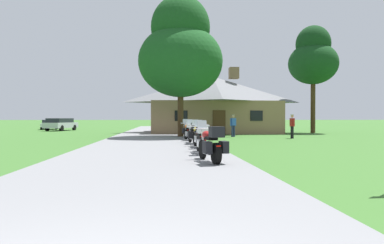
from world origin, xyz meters
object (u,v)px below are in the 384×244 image
Objects in this scene: motorcycle_silver_second_in_row at (201,139)px; parked_white_sedan_far_left at (49,124)px; bystander_red_shirt_beside_signpost at (292,125)px; tree_by_lodge_front at (181,51)px; motorcycle_silver_fourth_in_row at (193,133)px; motorcycle_orange_fifth_in_row at (188,131)px; parked_silver_suv_far_left at (61,124)px; tree_right_of_lodge at (313,58)px; motorcycle_white_farthest_in_row at (187,130)px; motorcycle_yellow_third_in_row at (198,135)px; motorcycle_red_nearest_to_camera at (211,145)px; bystander_blue_shirt_near_lodge at (233,124)px.

motorcycle_silver_second_in_row is 36.04m from parked_white_sedan_far_left.
bystander_red_shirt_beside_signpost is 9.71m from tree_by_lodge_front.
motorcycle_silver_fourth_in_row and motorcycle_orange_fifth_in_row have the same top height.
parked_silver_suv_far_left is 1.09× the size of parked_white_sedan_far_left.
motorcycle_orange_fifth_in_row is 18.17m from tree_right_of_lodge.
tree_right_of_lodge is at bearing 41.63° from motorcycle_silver_fourth_in_row.
motorcycle_silver_second_in_row is at bearing -97.80° from motorcycle_silver_fourth_in_row.
tree_right_of_lodge is (12.85, 19.44, 6.57)m from motorcycle_silver_second_in_row.
bystander_red_shirt_beside_signpost is at bearing -15.91° from tree_by_lodge_front.
bystander_red_shirt_beside_signpost is at bearing -8.26° from motorcycle_white_farthest_in_row.
motorcycle_yellow_third_in_row is at bearing 85.18° from motorcycle_silver_second_in_row.
motorcycle_yellow_third_in_row is 33.64m from parked_white_sedan_far_left.
motorcycle_orange_fifth_in_row is 0.42× the size of parked_silver_suv_far_left.
motorcycle_white_farthest_in_row is at bearing -37.42° from parked_silver_suv_far_left.
bystander_red_shirt_beside_signpost is 0.37× the size of parked_white_sedan_far_left.
bystander_red_shirt_beside_signpost reaches higher than parked_white_sedan_far_left.
tree_by_lodge_front is (-0.21, 15.62, 5.79)m from motorcycle_red_nearest_to_camera.
motorcycle_orange_fifth_in_row is 0.46× the size of parked_white_sedan_far_left.
tree_right_of_lodge is at bearing -38.22° from parked_white_sedan_far_left.
motorcycle_orange_fifth_in_row is (0.06, 8.32, 0.00)m from motorcycle_silver_second_in_row.
motorcycle_yellow_third_in_row is 1.00× the size of motorcycle_silver_fourth_in_row.
bystander_red_shirt_beside_signpost is 31.96m from parked_white_sedan_far_left.
parked_white_sedan_far_left is at bearing 114.03° from motorcycle_silver_fourth_in_row.
motorcycle_red_nearest_to_camera is at bearing -128.89° from bystander_blue_shirt_near_lodge.
tree_right_of_lodge is at bearing 54.87° from motorcycle_silver_second_in_row.
parked_silver_suv_far_left is (-13.06, 27.54, 0.16)m from motorcycle_silver_second_in_row.
motorcycle_red_nearest_to_camera is 5.65m from motorcycle_yellow_third_in_row.
motorcycle_red_nearest_to_camera and motorcycle_orange_fifth_in_row have the same top height.
motorcycle_silver_second_in_row is at bearing -131.74° from bystander_blue_shirt_near_lodge.
parked_silver_suv_far_left is at bearing 113.84° from bystander_blue_shirt_near_lodge.
tree_by_lodge_front is 25.73m from parked_white_sedan_far_left.
bystander_red_shirt_beside_signpost is at bearing 41.98° from motorcycle_yellow_third_in_row.
bystander_blue_shirt_near_lodge reaches higher than motorcycle_silver_fourth_in_row.
parked_white_sedan_far_left is (-28.65, 12.95, -6.55)m from tree_right_of_lodge.
parked_silver_suv_far_left is at bearing -74.41° from parked_white_sedan_far_left.
motorcycle_yellow_third_in_row reaches higher than parked_white_sedan_far_left.
bystander_red_shirt_beside_signpost is at bearing 52.85° from motorcycle_silver_second_in_row.
motorcycle_red_nearest_to_camera is 0.20× the size of tree_by_lodge_front.
bystander_red_shirt_beside_signpost is at bearing -58.62° from bystander_blue_shirt_near_lodge.
motorcycle_silver_fourth_in_row is (0.13, 5.28, -0.01)m from motorcycle_silver_second_in_row.
motorcycle_yellow_third_in_row is 1.00× the size of motorcycle_white_farthest_in_row.
motorcycle_red_nearest_to_camera is 0.99× the size of motorcycle_yellow_third_in_row.
tree_by_lodge_front is (-4.02, -0.23, 5.45)m from bystander_blue_shirt_near_lodge.
bystander_blue_shirt_near_lodge is 0.34× the size of parked_silver_suv_far_left.
motorcycle_yellow_third_in_row is at bearing -127.31° from tree_right_of_lodge.
motorcycle_white_farthest_in_row is (-0.00, 8.39, -0.01)m from motorcycle_yellow_third_in_row.
motorcycle_orange_fifth_in_row is at bearing 86.39° from motorcycle_yellow_third_in_row.
tree_right_of_lodge is at bearing 10.15° from bystander_blue_shirt_near_lodge.
tree_right_of_lodge is (12.79, 11.11, 6.57)m from motorcycle_orange_fifth_in_row.
tree_by_lodge_front is at bearing -111.44° from bystander_red_shirt_beside_signpost.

